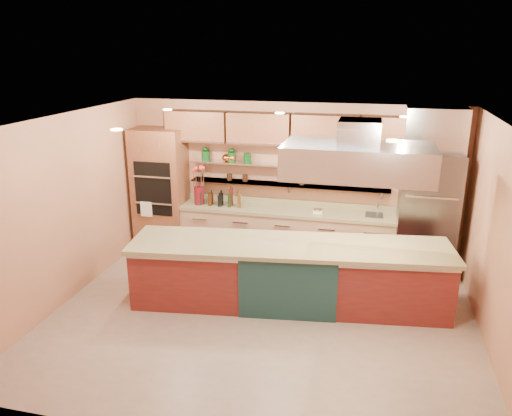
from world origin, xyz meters
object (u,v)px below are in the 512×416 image
(refrigerator, at_px, (427,214))
(flower_vase, at_px, (199,196))
(kitchen_scale, at_px, (318,210))
(copper_kettle, at_px, (227,158))
(green_canister, at_px, (247,158))
(island, at_px, (289,274))

(refrigerator, bearing_deg, flower_vase, 179.86)
(refrigerator, bearing_deg, kitchen_scale, 179.69)
(refrigerator, distance_m, kitchen_scale, 1.82)
(copper_kettle, relative_size, green_canister, 1.01)
(island, xyz_separation_m, flower_vase, (-1.98, 1.63, 0.61))
(kitchen_scale, bearing_deg, green_canister, 153.93)
(island, distance_m, flower_vase, 2.64)
(island, bearing_deg, copper_kettle, 121.77)
(refrigerator, distance_m, copper_kettle, 3.63)
(refrigerator, xyz_separation_m, green_canister, (-3.16, 0.23, 0.75))
(green_canister, bearing_deg, copper_kettle, 180.00)
(refrigerator, height_order, kitchen_scale, refrigerator)
(copper_kettle, xyz_separation_m, green_canister, (0.39, 0.00, 0.02))
(flower_vase, bearing_deg, green_canister, 14.23)
(refrigerator, bearing_deg, green_canister, 175.83)
(refrigerator, relative_size, green_canister, 12.28)
(refrigerator, relative_size, copper_kettle, 12.13)
(flower_vase, bearing_deg, refrigerator, -0.14)
(island, relative_size, copper_kettle, 26.63)
(island, height_order, copper_kettle, copper_kettle)
(refrigerator, height_order, green_canister, refrigerator)
(green_canister, bearing_deg, refrigerator, -4.17)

